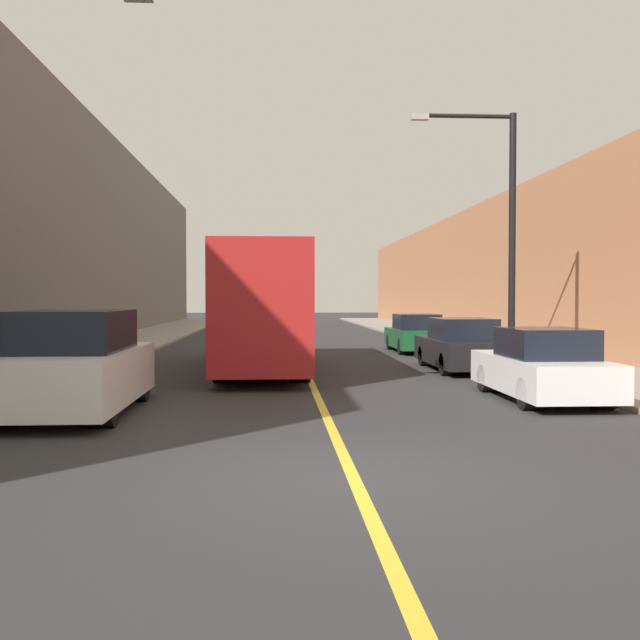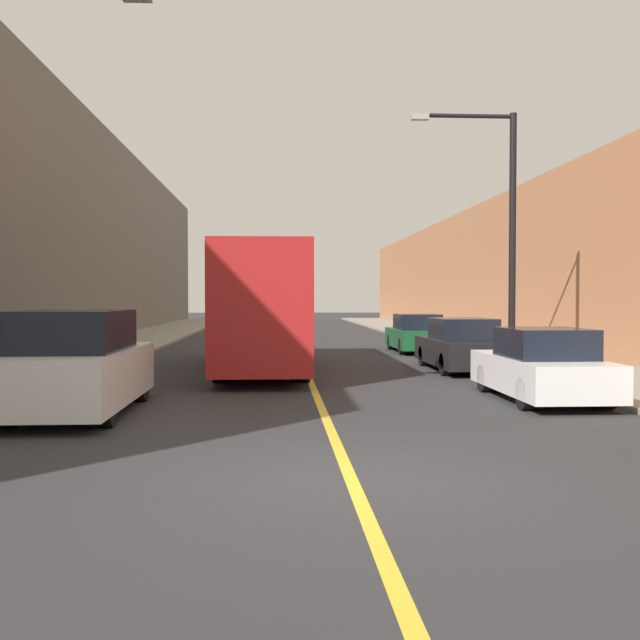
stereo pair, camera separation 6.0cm
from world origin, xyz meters
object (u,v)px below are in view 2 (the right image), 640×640
object	(u,v)px
car_right_near	(542,368)
street_lamp_right	(502,220)
parked_suv_left	(76,366)
car_right_mid	(461,347)
bus	(264,307)
car_right_far	(416,335)

from	to	relation	value
car_right_near	street_lamp_right	distance (m)	7.34
parked_suv_left	car_right_near	size ratio (longest dim) A/B	1.12
parked_suv_left	car_right_mid	size ratio (longest dim) A/B	1.03
parked_suv_left	car_right_mid	xyz separation A→B (m)	(9.00, 7.63, -0.19)
bus	parked_suv_left	xyz separation A→B (m)	(-3.27, -8.26, -0.98)
car_right_near	car_right_far	world-z (taller)	car_right_near
parked_suv_left	car_right_far	bearing A→B (deg)	58.89
bus	street_lamp_right	xyz separation A→B (m)	(6.88, -0.74, 2.50)
parked_suv_left	street_lamp_right	distance (m)	13.11
parked_suv_left	car_right_near	xyz separation A→B (m)	(9.08, 1.26, -0.20)
car_right_near	car_right_far	size ratio (longest dim) A/B	0.98
car_right_mid	car_right_far	size ratio (longest dim) A/B	1.06
car_right_mid	car_right_far	xyz separation A→B (m)	(0.10, 7.44, -0.02)
bus	street_lamp_right	world-z (taller)	street_lamp_right
street_lamp_right	car_right_far	bearing A→B (deg)	97.99
bus	car_right_far	distance (m)	9.04
car_right_near	car_right_far	bearing A→B (deg)	89.94
parked_suv_left	car_right_far	world-z (taller)	parked_suv_left
bus	car_right_near	size ratio (longest dim) A/B	2.47
car_right_far	bus	bearing A→B (deg)	-130.52
car_right_mid	car_right_far	world-z (taller)	car_right_mid
bus	car_right_mid	world-z (taller)	bus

